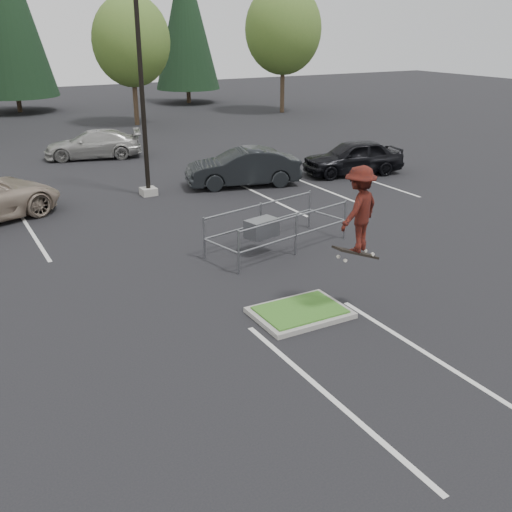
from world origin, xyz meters
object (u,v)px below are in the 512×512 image
car_r_black (354,157)px  conif_c (186,19)px  car_r_charc (243,167)px  car_far_silver (94,144)px  decid_d (283,32)px  light_pole (141,78)px  cart_corral (265,227)px  decid_c (131,44)px  conif_b (5,4)px  skateboarder (359,210)px

car_r_black → conif_c: bearing=-176.7°
car_r_charc → car_far_silver: (-4.01, 8.78, -0.08)m
decid_d → conif_c: 10.04m
light_pole → decid_d: (17.49, 18.33, 1.35)m
conif_c → car_r_black: conif_c is taller
light_pole → car_r_black: (9.50, -1.08, -3.77)m
light_pole → cart_corral: bearing=-83.6°
decid_c → decid_d: (12.00, 0.50, 0.66)m
conif_c → cart_corral: size_ratio=2.63×
conif_c → car_far_silver: conif_c is taller
cart_corral → car_r_charc: car_r_charc is taller
light_pole → car_far_silver: bearing=89.6°
conif_b → car_far_silver: (0.56, -20.22, -7.14)m
decid_d → car_r_charc: (-13.43, -18.83, -5.12)m
cart_corral → car_far_silver: bearing=80.3°
conif_c → cart_corral: bearing=-109.6°
decid_d → car_r_black: 21.61m
decid_c → car_far_silver: (-5.43, -9.55, -4.55)m
light_pole → cart_corral: (0.89, -7.93, -3.76)m
decid_c → conif_b: (-5.99, 10.67, 2.59)m
car_r_black → decid_d: bearing=168.9°
cart_corral → skateboarder: (-0.19, -4.53, 1.75)m
decid_d → cart_corral: size_ratio=1.99×
decid_c → car_r_charc: bearing=-94.5°
decid_d → car_r_charc: decid_d is taller
car_r_black → light_pole: bearing=-85.2°
decid_d → skateboarder: 35.23m
decid_d → cart_corral: (-16.60, -26.26, -5.11)m
decid_c → conif_c: 12.65m
light_pole → conif_c: size_ratio=0.81×
decid_c → conif_c: bearing=50.4°
decid_c → cart_corral: size_ratio=1.77×
conif_b → skateboarder: 41.31m
car_r_charc → decid_c: bearing=-169.5°
skateboarder → cart_corral: bearing=-115.8°
conif_b → cart_corral: bearing=-87.8°
conif_b → car_r_charc: size_ratio=3.03×
decid_d → car_r_black: decid_d is taller
cart_corral → decid_d: bearing=45.1°
decid_c → conif_c: (8.01, 9.67, 1.59)m
conif_c → skateboarder: (-12.80, -39.95, -4.30)m
conif_b → car_far_silver: 21.45m
car_far_silver → conif_b: bearing=-162.6°
car_r_charc → car_r_black: 5.47m
skateboarder → car_r_charc: bearing=-129.1°
conif_c → cart_corral: (-12.61, -35.43, -6.04)m
light_pole → car_r_charc: bearing=-7.0°
light_pole → conif_b: 28.69m
car_r_black → car_far_silver: car_r_black is taller
decid_c → decid_d: decid_d is taller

